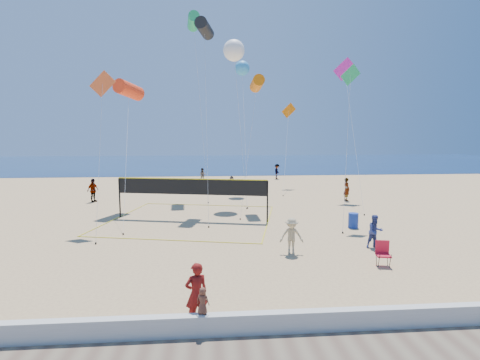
{
  "coord_description": "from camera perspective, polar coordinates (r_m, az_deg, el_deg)",
  "views": [
    {
      "loc": [
        -1.78,
        -12.77,
        5.51
      ],
      "look_at": [
        -0.54,
        2.0,
        3.71
      ],
      "focal_mm": 28.0,
      "sensor_mm": 36.0,
      "label": 1
    }
  ],
  "objects": [
    {
      "name": "camp_chair",
      "position": [
        17.18,
        20.93,
        -10.17
      ],
      "size": [
        0.66,
        0.78,
        1.17
      ],
      "rotation": [
        0.0,
        0.0,
        -0.19
      ],
      "color": "red",
      "rests_on": "ground"
    },
    {
      "name": "kite_6",
      "position": [
        31.13,
        -0.94,
        19.13
      ],
      "size": [
        2.23,
        4.2,
        12.94
      ],
      "rotation": [
        0.0,
        0.0,
        -0.44
      ],
      "color": "white",
      "rests_on": "ground"
    },
    {
      "name": "kite_0",
      "position": [
        29.37,
        -16.56,
        13.0
      ],
      "size": [
        2.06,
        9.4,
        9.47
      ],
      "rotation": [
        0.0,
        0.0,
        -0.42
      ],
      "color": "#FF3A16",
      "rests_on": "ground"
    },
    {
      "name": "volleyball_net",
      "position": [
        24.47,
        -7.43,
        -1.69
      ],
      "size": [
        12.04,
        11.93,
        2.7
      ],
      "rotation": [
        0.0,
        0.0,
        -0.22
      ],
      "color": "black",
      "rests_on": "ground"
    },
    {
      "name": "woman",
      "position": [
        11.39,
        -6.66,
        -16.83
      ],
      "size": [
        0.79,
        0.64,
        1.86
      ],
      "primitive_type": "imported",
      "rotation": [
        0.0,
        0.0,
        3.48
      ],
      "color": "maroon",
      "rests_on": "ground"
    },
    {
      "name": "far_person_2",
      "position": [
        32.58,
        15.94,
        -1.37
      ],
      "size": [
        0.56,
        0.76,
        1.93
      ],
      "primitive_type": "imported",
      "rotation": [
        0.0,
        0.0,
        1.72
      ],
      "color": "gray",
      "rests_on": "ground"
    },
    {
      "name": "far_person_3",
      "position": [
        44.16,
        -5.71,
        0.76
      ],
      "size": [
        0.81,
        0.64,
        1.61
      ],
      "primitive_type": "imported",
      "rotation": [
        0.0,
        0.0,
        -0.04
      ],
      "color": "gray",
      "rests_on": "ground"
    },
    {
      "name": "far_person_1",
      "position": [
        36.96,
        -1.29,
        -0.53
      ],
      "size": [
        1.38,
        1.02,
        1.45
      ],
      "primitive_type": "imported",
      "rotation": [
        0.0,
        0.0,
        -0.51
      ],
      "color": "gray",
      "rests_on": "ground"
    },
    {
      "name": "ground",
      "position": [
        14.02,
        2.99,
        -16.22
      ],
      "size": [
        120.0,
        120.0,
        0.0
      ],
      "primitive_type": "plane",
      "color": "tan",
      "rests_on": "ground"
    },
    {
      "name": "bystander_b",
      "position": [
        17.7,
        7.86,
        -8.43
      ],
      "size": [
        1.16,
        0.75,
        1.69
      ],
      "primitive_type": "imported",
      "rotation": [
        0.0,
        0.0,
        -0.12
      ],
      "color": "tan",
      "rests_on": "ground"
    },
    {
      "name": "kite_8",
      "position": [
        35.84,
        -7.12,
        22.85
      ],
      "size": [
        1.78,
        5.66,
        16.04
      ],
      "rotation": [
        0.0,
        0.0,
        0.09
      ],
      "color": "#20A95E",
      "rests_on": "ground"
    },
    {
      "name": "kite_7",
      "position": [
        37.2,
        0.34,
        16.66
      ],
      "size": [
        1.58,
        9.88,
        12.52
      ],
      "rotation": [
        0.0,
        0.0,
        0.13
      ],
      "color": "#3395DA",
      "rests_on": "ground"
    },
    {
      "name": "kite_4",
      "position": [
        24.45,
        16.42,
        13.52
      ],
      "size": [
        2.0,
        3.15,
        9.83
      ],
      "rotation": [
        0.0,
        0.0,
        0.32
      ],
      "color": "#20A95E",
      "rests_on": "ground"
    },
    {
      "name": "seawall",
      "position": [
        11.21,
        5.22,
        -20.78
      ],
      "size": [
        32.0,
        0.3,
        0.6
      ],
      "primitive_type": "cube",
      "color": "silver",
      "rests_on": "ground"
    },
    {
      "name": "kite_2",
      "position": [
        28.38,
        2.61,
        14.46
      ],
      "size": [
        2.08,
        5.19,
        9.81
      ],
      "rotation": [
        0.0,
        0.0,
        0.02
      ],
      "color": "orange",
      "rests_on": "ground"
    },
    {
      "name": "kite_3",
      "position": [
        23.61,
        -20.26,
        12.44
      ],
      "size": [
        1.55,
        4.16,
        9.23
      ],
      "rotation": [
        0.0,
        0.0,
        0.14
      ],
      "color": "#D35629",
      "rests_on": "ground"
    },
    {
      "name": "ocean",
      "position": [
        74.99,
        -3.43,
        2.69
      ],
      "size": [
        140.0,
        50.0,
        0.03
      ],
      "primitive_type": "cube",
      "color": "navy",
      "rests_on": "ground"
    },
    {
      "name": "kite_5",
      "position": [
        34.57,
        15.75,
        15.22
      ],
      "size": [
        2.26,
        8.26,
        12.17
      ],
      "rotation": [
        0.0,
        0.0,
        0.15
      ],
      "color": "#D823B6",
      "rests_on": "ground"
    },
    {
      "name": "far_person_0",
      "position": [
        33.06,
        -21.5,
        -1.48
      ],
      "size": [
        0.96,
        1.22,
        1.93
      ],
      "primitive_type": "imported",
      "rotation": [
        0.0,
        0.0,
        1.07
      ],
      "color": "gray",
      "rests_on": "ground"
    },
    {
      "name": "trash_barrel",
      "position": [
        23.37,
        16.87,
        -5.91
      ],
      "size": [
        0.64,
        0.64,
        0.88
      ],
      "primitive_type": "cylinder",
      "rotation": [
        0.0,
        0.0,
        -0.1
      ],
      "color": "navy",
      "rests_on": "ground"
    },
    {
      "name": "toddler",
      "position": [
        10.84,
        -5.7,
        -17.84
      ],
      "size": [
        0.43,
        0.36,
        0.75
      ],
      "primitive_type": "imported",
      "rotation": [
        0.0,
        0.0,
        2.76
      ],
      "color": "brown",
      "rests_on": "seawall"
    },
    {
      "name": "bystander_a",
      "position": [
        19.54,
        19.89,
        -7.39
      ],
      "size": [
        0.85,
        0.69,
        1.64
      ],
      "primitive_type": "imported",
      "rotation": [
        0.0,
        0.0,
        0.09
      ],
      "color": "navy",
      "rests_on": "ground"
    },
    {
      "name": "kite_1",
      "position": [
        29.29,
        -5.43,
        21.99
      ],
      "size": [
        1.45,
        7.63,
        13.76
      ],
      "rotation": [
        0.0,
        0.0,
        -0.26
      ],
      "color": "black",
      "rests_on": "ground"
    },
    {
      "name": "far_person_4",
      "position": [
        47.03,
        5.67,
        1.3
      ],
      "size": [
        1.13,
        1.39,
        1.87
      ],
      "primitive_type": "imported",
      "rotation": [
        0.0,
        0.0,
        1.14
      ],
      "color": "gray",
      "rests_on": "ground"
    },
    {
      "name": "kite_9",
      "position": [
        40.27,
        7.4,
        9.85
      ],
      "size": [
        2.73,
        7.09,
        8.9
      ],
      "rotation": [
        0.0,
        0.0,
        0.4
      ],
      "color": "orange",
      "rests_on": "ground"
    }
  ]
}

